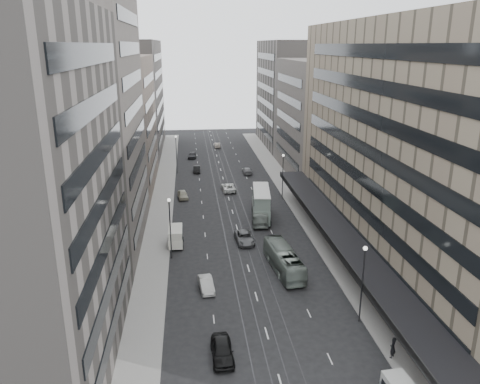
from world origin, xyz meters
name	(u,v)px	position (x,y,z in m)	size (l,w,h in m)	color
ground	(258,301)	(0.00, 0.00, 0.00)	(220.00, 220.00, 0.00)	black
sidewalk_right	(291,194)	(12.00, 37.50, 0.07)	(4.00, 125.00, 0.15)	gray
sidewalk_left	(163,198)	(-12.00, 37.50, 0.07)	(4.00, 125.00, 0.15)	gray
department_store	(424,148)	(21.45, 8.00, 14.95)	(19.20, 60.00, 30.00)	#7D705B
building_right_mid	(322,118)	(21.50, 52.00, 12.00)	(15.00, 28.00, 24.00)	#4F4944
building_right_far	(292,94)	(21.50, 82.00, 14.00)	(15.00, 32.00, 28.00)	#625C58
building_left_a	(6,202)	(-21.50, -8.00, 15.00)	(15.00, 28.00, 30.00)	#625C58
building_left_b	(78,123)	(-21.50, 19.00, 17.00)	(15.00, 26.00, 34.00)	#4F4944
building_left_c	(111,124)	(-21.50, 46.00, 12.50)	(15.00, 28.00, 25.00)	#74645A
building_left_d	(130,97)	(-21.50, 79.00, 14.00)	(15.00, 38.00, 28.00)	#625C58
lamp_right_near	(363,275)	(9.70, -5.00, 5.20)	(0.44, 0.44, 8.32)	#262628
lamp_right_far	(283,171)	(9.70, 35.00, 5.20)	(0.44, 0.44, 8.32)	#262628
lamp_left_near	(170,221)	(-9.70, 12.00, 5.20)	(0.44, 0.44, 8.32)	#262628
lamp_left_far	(176,150)	(-9.70, 55.00, 5.20)	(0.44, 0.44, 8.32)	#262628
bus_near	(284,260)	(4.26, 6.88, 1.47)	(2.47, 10.56, 2.94)	gray
bus_far	(260,211)	(4.00, 24.84, 1.38)	(2.32, 9.91, 2.76)	#909B92
double_decker	(261,203)	(4.26, 25.07, 2.67)	(3.67, 9.30, 4.95)	slate
panel_van	(176,236)	(-9.20, 15.92, 1.47)	(2.10, 4.23, 2.67)	silver
sedan_0	(222,350)	(-4.60, -9.31, 0.81)	(1.92, 4.76, 1.62)	black
sedan_1	(206,284)	(-5.49, 3.16, 0.69)	(1.45, 4.17, 1.37)	#B3B3AF
sedan_2	(244,238)	(0.48, 16.09, 0.72)	(2.39, 5.19, 1.44)	#525355
sedan_4	(183,195)	(-8.36, 37.14, 0.72)	(1.70, 4.21, 1.44)	gray
sedan_5	(197,169)	(-5.39, 55.33, 0.67)	(1.43, 4.09, 1.35)	black
sedan_6	(228,187)	(0.37, 40.89, 0.72)	(2.40, 5.21, 1.45)	white
sedan_7	(247,171)	(5.47, 52.96, 0.66)	(1.86, 4.57, 1.33)	slate
sedan_8	(192,155)	(-6.17, 69.00, 0.77)	(1.81, 4.51, 1.54)	#28282A
sedan_9	(217,145)	(0.74, 80.78, 0.68)	(1.45, 4.15, 1.37)	#A59789
pedestrian	(393,347)	(10.52, -11.08, 1.17)	(0.74, 0.49, 2.04)	black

